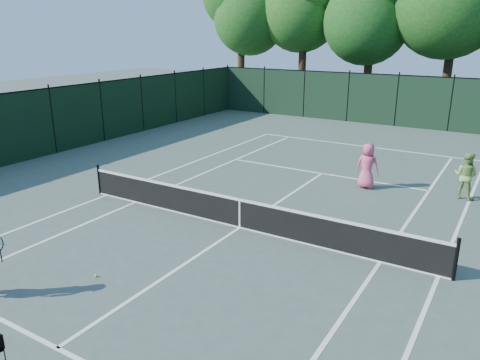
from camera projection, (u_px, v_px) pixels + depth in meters
The scene contains 14 objects.
ground at pixel (240, 228), 13.72m from camera, with size 90.00×90.00×0.00m, color #45544B.
sideline_doubles_left at pixel (107, 195), 16.43m from camera, with size 0.10×23.77×0.01m, color white.
sideline_doubles_right at pixel (438, 276), 11.00m from camera, with size 0.10×23.77×0.01m, color white.
sideline_singles_left at pixel (136, 202), 15.76m from camera, with size 0.10×23.77×0.01m, color white.
sideline_singles_right at pixel (380, 262), 11.68m from camera, with size 0.10×23.77×0.01m, color white.
baseline_far at pixel (363, 146), 23.38m from camera, with size 10.97×0.10×0.01m, color white.
service_line_near at pixel (57, 348), 8.51m from camera, with size 8.23×0.10×0.01m, color white.
service_line_far at pixel (322, 173), 18.92m from camera, with size 8.23×0.10×0.01m, color white.
center_service_line at pixel (240, 228), 13.72m from camera, with size 0.10×12.80×0.01m, color white.
tennis_net at pixel (240, 213), 13.57m from camera, with size 11.69×0.09×1.06m.
fence_far at pixel (397, 101), 27.90m from camera, with size 24.00×0.05×3.00m, color black.
player_pink at pixel (367, 166), 16.96m from camera, with size 0.83×0.56×1.67m.
player_green at pixel (466, 176), 15.91m from camera, with size 0.92×0.79×1.62m.
loose_ball_midcourt at pixel (96, 276), 10.97m from camera, with size 0.07×0.07×0.07m, color #C9F031.
Camera 1 is at (6.58, -10.79, 5.52)m, focal length 35.00 mm.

